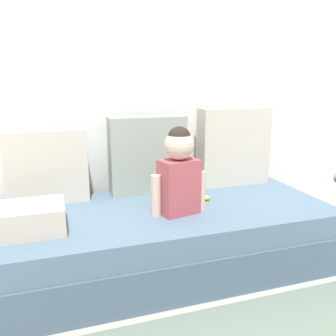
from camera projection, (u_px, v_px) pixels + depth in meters
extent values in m
plane|color=#B2ADA3|center=(163.00, 265.00, 2.25)|extent=(12.00, 12.00, 0.00)
cube|color=white|center=(138.00, 64.00, 2.49)|extent=(5.31, 0.10, 2.50)
cube|color=#495F70|center=(163.00, 248.00, 2.22)|extent=(2.11, 0.90, 0.24)
cube|color=slate|center=(163.00, 219.00, 2.18)|extent=(2.05, 0.88, 0.14)
cube|color=beige|center=(47.00, 166.00, 2.23)|extent=(0.49, 0.16, 0.46)
cube|color=#99A393|center=(148.00, 155.00, 2.42)|extent=(0.52, 0.16, 0.52)
cube|color=beige|center=(233.00, 146.00, 2.61)|extent=(0.53, 0.16, 0.57)
cube|color=#B24C51|center=(179.00, 187.00, 2.05)|extent=(0.25, 0.19, 0.32)
sphere|color=beige|center=(179.00, 145.00, 1.99)|extent=(0.17, 0.17, 0.17)
sphere|color=#2D231E|center=(179.00, 138.00, 1.98)|extent=(0.13, 0.13, 0.13)
cylinder|color=beige|center=(156.00, 196.00, 2.02)|extent=(0.06, 0.06, 0.24)
cylinder|color=beige|center=(201.00, 191.00, 2.10)|extent=(0.06, 0.06, 0.24)
ellipsoid|color=yellow|center=(198.00, 199.00, 2.27)|extent=(0.17, 0.05, 0.04)
cube|color=beige|center=(24.00, 219.00, 1.81)|extent=(0.40, 0.28, 0.14)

